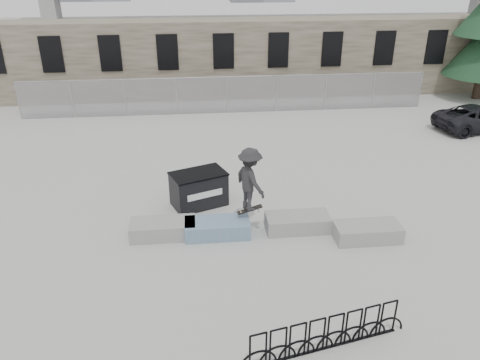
{
  "coord_description": "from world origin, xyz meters",
  "views": [
    {
      "loc": [
        -1.89,
        -12.44,
        7.87
      ],
      "look_at": [
        -0.48,
        1.15,
        1.3
      ],
      "focal_mm": 35.0,
      "sensor_mm": 36.0,
      "label": 1
    }
  ],
  "objects_px": {
    "planter_center_right": "(298,222)",
    "bike_rack": "(326,334)",
    "planter_far_left": "(163,228)",
    "planter_offset": "(367,231)",
    "skateboarder": "(250,180)",
    "suv": "(478,118)",
    "planter_center_left": "(217,227)",
    "dumpster": "(199,189)"
  },
  "relations": [
    {
      "from": "planter_center_right",
      "to": "suv",
      "type": "xyz_separation_m",
      "value": [
        10.94,
        8.42,
        0.34
      ]
    },
    {
      "from": "planter_far_left",
      "to": "bike_rack",
      "type": "bearing_deg",
      "value": -53.4
    },
    {
      "from": "bike_rack",
      "to": "suv",
      "type": "height_order",
      "value": "suv"
    },
    {
      "from": "planter_far_left",
      "to": "skateboarder",
      "type": "bearing_deg",
      "value": 1.19
    },
    {
      "from": "planter_offset",
      "to": "suv",
      "type": "relative_size",
      "value": 0.45
    },
    {
      "from": "planter_far_left",
      "to": "planter_center_left",
      "type": "xyz_separation_m",
      "value": [
        1.67,
        -0.13,
        0.0
      ]
    },
    {
      "from": "suv",
      "to": "dumpster",
      "type": "bearing_deg",
      "value": 103.24
    },
    {
      "from": "dumpster",
      "to": "skateboarder",
      "type": "height_order",
      "value": "skateboarder"
    },
    {
      "from": "planter_center_left",
      "to": "planter_center_right",
      "type": "xyz_separation_m",
      "value": [
        2.55,
        0.07,
        0.0
      ]
    },
    {
      "from": "planter_far_left",
      "to": "planter_offset",
      "type": "distance_m",
      "value": 6.27
    },
    {
      "from": "planter_far_left",
      "to": "suv",
      "type": "relative_size",
      "value": 0.45
    },
    {
      "from": "planter_far_left",
      "to": "bike_rack",
      "type": "relative_size",
      "value": 0.51
    },
    {
      "from": "dumpster",
      "to": "skateboarder",
      "type": "distance_m",
      "value": 2.7
    },
    {
      "from": "suv",
      "to": "planter_offset",
      "type": "bearing_deg",
      "value": 124.36
    },
    {
      "from": "dumpster",
      "to": "skateboarder",
      "type": "xyz_separation_m",
      "value": [
        1.54,
        -1.88,
        1.17
      ]
    },
    {
      "from": "dumpster",
      "to": "skateboarder",
      "type": "relative_size",
      "value": 0.99
    },
    {
      "from": "planter_center_right",
      "to": "suv",
      "type": "bearing_deg",
      "value": 37.6
    },
    {
      "from": "skateboarder",
      "to": "planter_far_left",
      "type": "bearing_deg",
      "value": 64.27
    },
    {
      "from": "planter_offset",
      "to": "skateboarder",
      "type": "height_order",
      "value": "skateboarder"
    },
    {
      "from": "planter_center_left",
      "to": "dumpster",
      "type": "xyz_separation_m",
      "value": [
        -0.51,
        2.06,
        0.34
      ]
    },
    {
      "from": "bike_rack",
      "to": "skateboarder",
      "type": "relative_size",
      "value": 1.85
    },
    {
      "from": "planter_center_right",
      "to": "bike_rack",
      "type": "distance_m",
      "value": 5.02
    },
    {
      "from": "planter_center_right",
      "to": "dumpster",
      "type": "height_order",
      "value": "dumpster"
    },
    {
      "from": "planter_center_left",
      "to": "skateboarder",
      "type": "distance_m",
      "value": 1.83
    },
    {
      "from": "planter_center_left",
      "to": "bike_rack",
      "type": "relative_size",
      "value": 0.51
    },
    {
      "from": "planter_center_right",
      "to": "dumpster",
      "type": "xyz_separation_m",
      "value": [
        -3.06,
        1.99,
        0.34
      ]
    },
    {
      "from": "planter_center_left",
      "to": "planter_center_right",
      "type": "distance_m",
      "value": 2.55
    },
    {
      "from": "planter_offset",
      "to": "bike_rack",
      "type": "relative_size",
      "value": 0.51
    },
    {
      "from": "planter_offset",
      "to": "suv",
      "type": "bearing_deg",
      "value": 45.81
    },
    {
      "from": "planter_center_left",
      "to": "planter_offset",
      "type": "xyz_separation_m",
      "value": [
        4.54,
        -0.7,
        0.0
      ]
    },
    {
      "from": "planter_offset",
      "to": "suv",
      "type": "xyz_separation_m",
      "value": [
        8.94,
        9.19,
        0.34
      ]
    },
    {
      "from": "planter_center_right",
      "to": "skateboarder",
      "type": "distance_m",
      "value": 2.14
    },
    {
      "from": "planter_offset",
      "to": "bike_rack",
      "type": "bearing_deg",
      "value": -120.3
    },
    {
      "from": "planter_center_left",
      "to": "dumpster",
      "type": "bearing_deg",
      "value": 103.97
    },
    {
      "from": "planter_center_right",
      "to": "bike_rack",
      "type": "bearing_deg",
      "value": -95.38
    },
    {
      "from": "planter_center_right",
      "to": "suv",
      "type": "relative_size",
      "value": 0.45
    },
    {
      "from": "dumpster",
      "to": "planter_center_right",
      "type": "bearing_deg",
      "value": -54.33
    },
    {
      "from": "skateboarder",
      "to": "dumpster",
      "type": "bearing_deg",
      "value": 12.47
    },
    {
      "from": "planter_center_left",
      "to": "planter_center_right",
      "type": "height_order",
      "value": "same"
    },
    {
      "from": "planter_offset",
      "to": "bike_rack",
      "type": "xyz_separation_m",
      "value": [
        -2.47,
        -4.22,
        0.16
      ]
    },
    {
      "from": "planter_center_left",
      "to": "planter_offset",
      "type": "bearing_deg",
      "value": -8.76
    },
    {
      "from": "planter_far_left",
      "to": "planter_center_right",
      "type": "xyz_separation_m",
      "value": [
        4.22,
        -0.06,
        0.0
      ]
    }
  ]
}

